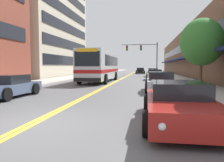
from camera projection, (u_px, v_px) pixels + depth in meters
ground_plane at (129, 75)px, 43.05m from camera, size 240.00×240.00×0.00m
sidewalk_left at (94, 74)px, 44.19m from camera, size 3.53×106.00×0.16m
sidewalk_right at (167, 75)px, 41.91m from camera, size 3.53×106.00×0.16m
centre_line at (129, 75)px, 43.05m from camera, size 0.34×106.00×0.01m
office_tower_left at (34, 6)px, 36.29m from camera, size 12.08×20.25×23.48m
storefront_row_right at (200, 55)px, 40.71m from camera, size 9.10×68.00×7.72m
city_bus at (101, 65)px, 24.44m from camera, size 2.84×11.28×3.30m
car_navy_parked_left_near at (103, 72)px, 39.02m from camera, size 2.07×4.21×1.29m
car_slate_blue_parked_left_mid at (7, 87)px, 12.09m from camera, size 2.09×4.58×1.24m
car_red_parked_right_foreground at (178, 104)px, 6.61m from camera, size 2.11×4.83×1.24m
car_beige_parked_right_mid at (153, 73)px, 35.37m from camera, size 2.04×4.35×1.36m
car_champagne_parked_right_far at (155, 75)px, 27.21m from camera, size 2.15×4.45×1.31m
car_silver_parked_right_end at (161, 82)px, 14.79m from camera, size 2.09×4.31×1.33m
car_black_moving_lead at (140, 71)px, 49.74m from camera, size 2.09×4.75×1.34m
traffic_signal_mast at (144, 52)px, 40.01m from camera, size 6.56×0.38×6.01m
street_tree_right_mid at (202, 42)px, 17.09m from camera, size 3.35×3.35×5.29m
fire_hydrant at (192, 86)px, 12.53m from camera, size 0.30×0.22×0.80m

